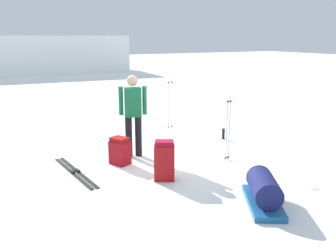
% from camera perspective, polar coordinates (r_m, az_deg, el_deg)
% --- Properties ---
extents(ground_plane, '(80.00, 80.00, 0.00)m').
position_cam_1_polar(ground_plane, '(7.60, -0.00, -5.13)').
color(ground_plane, white).
extents(distant_snow_ridge, '(12.77, 5.77, 2.46)m').
position_cam_1_polar(distant_snow_ridge, '(26.80, -20.70, 10.30)').
color(distant_snow_ridge, white).
rests_on(distant_snow_ridge, ground_plane).
extents(skier_standing, '(0.54, 0.32, 1.70)m').
position_cam_1_polar(skier_standing, '(7.59, -5.42, 2.25)').
color(skier_standing, black).
rests_on(skier_standing, ground_plane).
extents(ski_pair_near, '(0.37, 1.85, 0.05)m').
position_cam_1_polar(ski_pair_near, '(7.08, -14.17, -6.92)').
color(ski_pair_near, black).
rests_on(ski_pair_near, ground_plane).
extents(backpack_large_dark, '(0.40, 0.45, 0.54)m').
position_cam_1_polar(backpack_large_dark, '(7.30, -7.44, -3.87)').
color(backpack_large_dark, maroon).
rests_on(backpack_large_dark, ground_plane).
extents(backpack_bright, '(0.43, 0.38, 0.71)m').
position_cam_1_polar(backpack_bright, '(6.44, -0.57, -5.40)').
color(backpack_bright, '#A11216').
rests_on(backpack_bright, ground_plane).
extents(ski_poles_planted_near, '(0.20, 0.11, 1.29)m').
position_cam_1_polar(ski_poles_planted_near, '(9.87, 0.32, 3.60)').
color(ski_poles_planted_near, '#B6B1B5').
rests_on(ski_poles_planted_near, ground_plane).
extents(ski_poles_planted_far, '(0.15, 0.09, 1.24)m').
position_cam_1_polar(ski_poles_planted_far, '(7.43, 9.27, -0.19)').
color(ski_poles_planted_far, '#B4BCC3').
rests_on(ski_poles_planted_far, ground_plane).
extents(gear_sled, '(0.96, 1.21, 0.49)m').
position_cam_1_polar(gear_sled, '(5.73, 14.55, -9.70)').
color(gear_sled, '#1A558D').
rests_on(gear_sled, ground_plane).
extents(thermos_bottle, '(0.07, 0.07, 0.26)m').
position_cam_1_polar(thermos_bottle, '(9.12, 8.55, -1.20)').
color(thermos_bottle, black).
rests_on(thermos_bottle, ground_plane).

